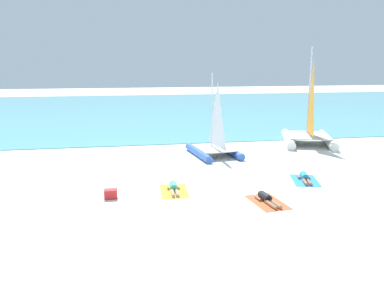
{
  "coord_description": "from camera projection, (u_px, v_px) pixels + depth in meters",
  "views": [
    {
      "loc": [
        -3.45,
        -14.4,
        5.21
      ],
      "look_at": [
        0.0,
        4.71,
        1.2
      ],
      "focal_mm": 36.96,
      "sensor_mm": 36.0,
      "label": 1
    }
  ],
  "objects": [
    {
      "name": "sunbather_left",
      "position": [
        174.0,
        188.0,
        16.35
      ],
      "size": [
        0.56,
        1.57,
        0.3
      ],
      "rotation": [
        0.0,
        0.0,
        -0.05
      ],
      "color": "#3FB28C",
      "rests_on": "towel_left"
    },
    {
      "name": "sailboat_blue",
      "position": [
        214.0,
        144.0,
        22.43
      ],
      "size": [
        2.76,
        3.86,
        4.67
      ],
      "rotation": [
        0.0,
        0.0,
        0.14
      ],
      "color": "blue",
      "rests_on": "ground"
    },
    {
      "name": "sunbather_right",
      "position": [
        305.0,
        177.0,
        17.81
      ],
      "size": [
        0.78,
        1.55,
        0.3
      ],
      "rotation": [
        0.0,
        0.0,
        -0.26
      ],
      "color": "#268CCC",
      "rests_on": "towel_right"
    },
    {
      "name": "ocean_water",
      "position": [
        152.0,
        109.0,
        44.89
      ],
      "size": [
        120.0,
        40.0,
        0.05
      ],
      "primitive_type": "cube",
      "color": "#5BB2C1",
      "rests_on": "ground"
    },
    {
      "name": "cooler_box",
      "position": [
        111.0,
        194.0,
        15.42
      ],
      "size": [
        0.5,
        0.36,
        0.36
      ],
      "primitive_type": "cube",
      "color": "red",
      "rests_on": "ground"
    },
    {
      "name": "towel_middle",
      "position": [
        267.0,
        202.0,
        15.01
      ],
      "size": [
        1.32,
        2.02,
        0.01
      ],
      "primitive_type": "cube",
      "rotation": [
        0.0,
        0.0,
        0.12
      ],
      "color": "#EA5933",
      "rests_on": "ground"
    },
    {
      "name": "towel_right",
      "position": [
        305.0,
        180.0,
        17.77
      ],
      "size": [
        1.55,
        2.12,
        0.01
      ],
      "primitive_type": "cube",
      "rotation": [
        0.0,
        0.0,
        -0.26
      ],
      "color": "#338CD8",
      "rests_on": "ground"
    },
    {
      "name": "towel_left",
      "position": [
        174.0,
        191.0,
        16.31
      ],
      "size": [
        1.19,
        1.95,
        0.01
      ],
      "primitive_type": "cube",
      "rotation": [
        0.0,
        0.0,
        -0.05
      ],
      "color": "yellow",
      "rests_on": "ground"
    },
    {
      "name": "sunbather_middle",
      "position": [
        267.0,
        198.0,
        15.04
      ],
      "size": [
        0.6,
        1.57,
        0.3
      ],
      "rotation": [
        0.0,
        0.0,
        0.12
      ],
      "color": "black",
      "rests_on": "towel_middle"
    },
    {
      "name": "ground_plane",
      "position": [
        177.0,
        146.0,
        25.17
      ],
      "size": [
        120.0,
        120.0,
        0.0
      ],
      "primitive_type": "plane",
      "color": "white"
    },
    {
      "name": "sailboat_white",
      "position": [
        309.0,
        130.0,
        25.62
      ],
      "size": [
        4.45,
        5.53,
        6.27
      ],
      "rotation": [
        0.0,
        0.0,
        -0.33
      ],
      "color": "white",
      "rests_on": "ground"
    }
  ]
}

